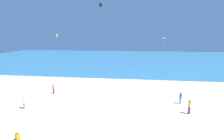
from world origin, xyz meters
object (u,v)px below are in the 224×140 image
Objects in this scene: person_0 at (53,88)px; kite_yellow at (57,36)px; person_5 at (190,106)px; person_1 at (181,97)px; kite_blue at (189,36)px; person_4 at (24,101)px; kite_black at (100,5)px; kite_teal at (163,38)px; person_3 at (17,138)px.

kite_yellow is at bearing 32.77° from person_0.
person_1 is at bearing 65.05° from person_5.
kite_blue is (4.98, 19.88, 7.34)m from person_5.
person_4 is 1.10× the size of kite_black.
person_1 is 1.53× the size of kite_teal.
person_4 is at bearing 153.48° from person_5.
person_0 is 1.00× the size of person_1.
person_4 is 19.04m from person_5.
kite_black reaches higher than kite_blue.
kite_yellow reaches higher than person_1.
kite_black reaches higher than person_3.
person_4 is at bearing -143.37° from kite_teal.
person_5 is 25.28m from kite_black.
kite_yellow reaches higher than kite_teal.
kite_blue reaches higher than kite_teal.
person_3 is (2.39, -11.72, -0.56)m from person_0.
person_5 is at bearing 167.51° from person_4.
person_5 is at bearing -104.06° from kite_blue.
person_3 is at bearing -155.62° from person_0.
person_1 is 1.82× the size of person_3.
kite_yellow is at bearing 114.31° from person_5.
kite_teal is at bearing -129.20° from kite_blue.
person_1 is 23.33m from kite_black.
person_3 is at bearing -127.29° from kite_blue.
kite_black is (-18.07, -2.95, 6.13)m from kite_blue.
kite_black is at bearing -165.49° from person_3.
kite_teal is 0.86× the size of kite_blue.
kite_blue is at bearing 7.76° from kite_yellow.
kite_blue is (22.96, 15.29, 7.39)m from person_0.
kite_blue is (23.99, 20.89, 7.38)m from person_4.
kite_teal reaches higher than person_3.
person_5 is (15.59, 7.14, 0.62)m from person_3.
kite_yellow is (-6.58, 23.31, 8.13)m from person_3.
kite_yellow is 10.88m from kite_black.
person_5 is at bearing 135.04° from person_3.
person_0 is at bearing 45.29° from person_1.
person_4 is 1.34× the size of kite_blue.
kite_yellow is at bearing -175.27° from kite_black.
person_1 is 1.09× the size of kite_black.
kite_blue is (27.15, 3.70, -0.18)m from kite_yellow.
person_3 is at bearing -126.49° from kite_teal.
kite_yellow is 1.13× the size of kite_teal.
person_4 is 23.23m from kite_black.
kite_black reaches higher than person_0.
kite_blue reaches higher than person_3.
person_4 is 1.37× the size of kite_yellow.
person_0 is 1.53× the size of kite_teal.
person_0 reaches higher than person_3.
person_1 reaches higher than person_0.
kite_black is at bearing 3.20° from person_1.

